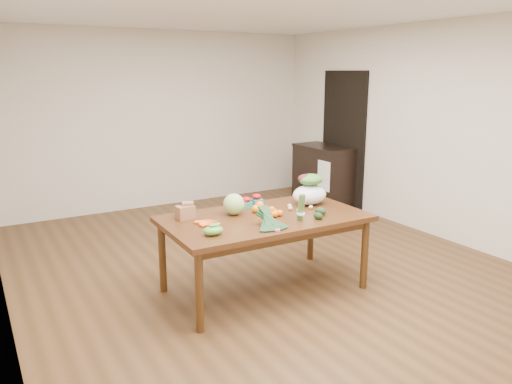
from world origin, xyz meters
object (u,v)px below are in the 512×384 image
dining_table (264,253)px  kale_bunch (271,220)px  cabbage (234,204)px  mandarin_cluster (272,211)px  paper_bag (185,211)px  asparagus_bundle (301,207)px  salad_bag (310,191)px  cabinet (323,175)px

dining_table → kale_bunch: size_ratio=4.76×
cabbage → mandarin_cluster: 0.37m
paper_bag → mandarin_cluster: size_ratio=1.18×
cabbage → kale_bunch: size_ratio=0.51×
dining_table → kale_bunch: kale_bunch is taller
dining_table → asparagus_bundle: bearing=-52.0°
mandarin_cluster → kale_bunch: kale_bunch is taller
paper_bag → salad_bag: (1.30, -0.17, 0.07)m
cabinet → cabbage: 3.48m
dining_table → salad_bag: size_ratio=5.12×
dining_table → asparagus_bundle: size_ratio=7.62×
cabinet → mandarin_cluster: cabinet is taller
dining_table → paper_bag: (-0.68, 0.30, 0.45)m
cabinet → salad_bag: size_ratio=2.74×
cabinet → cabbage: (-2.73, -2.13, 0.38)m
cabinet → salad_bag: (-1.88, -2.19, 0.42)m
mandarin_cluster → kale_bunch: (-0.20, -0.32, 0.03)m
cabinet → cabbage: cabbage is taller
cabbage → salad_bag: bearing=-4.0°
salad_bag → dining_table: bearing=-167.9°
paper_bag → mandarin_cluster: (0.74, -0.34, -0.03)m
cabinet → asparagus_bundle: 3.49m
dining_table → asparagus_bundle: asparagus_bundle is taller
paper_bag → salad_bag: 1.32m
asparagus_bundle → cabbage: bearing=133.5°
asparagus_bundle → dining_table: bearing=128.0°
mandarin_cluster → kale_bunch: bearing=-122.6°
dining_table → salad_bag: bearing=12.9°
dining_table → cabinet: bearing=43.7°
cabinet → salad_bag: bearing=-130.6°
dining_table → cabbage: cabbage is taller
paper_bag → kale_bunch: kale_bunch is taller
kale_bunch → salad_bag: bearing=33.3°
salad_bag → mandarin_cluster: bearing=-163.1°
kale_bunch → cabbage: bearing=99.2°
cabinet → salad_bag: salad_bag is taller
salad_bag → asparagus_bundle: bearing=-134.0°
cabbage → kale_bunch: cabbage is taller
mandarin_cluster → salad_bag: salad_bag is taller
cabbage → mandarin_cluster: size_ratio=1.14×
paper_bag → mandarin_cluster: 0.81m
asparagus_bundle → mandarin_cluster: bearing=123.5°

